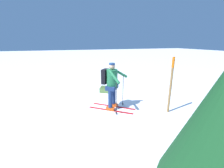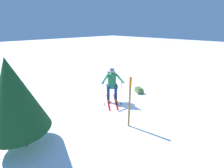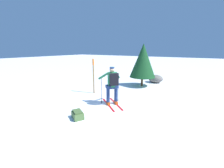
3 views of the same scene
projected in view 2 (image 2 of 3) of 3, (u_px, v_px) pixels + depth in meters
The scene contains 5 objects.
ground_plane at pixel (114, 96), 8.06m from camera, with size 80.00×80.00×0.00m, color white.
skier at pixel (112, 83), 7.08m from camera, with size 1.60×1.42×1.70m.
dropped_backpack at pixel (139, 90), 8.39m from camera, with size 0.61×0.55×0.30m.
trail_marker at pixel (130, 99), 5.23m from camera, with size 0.08×0.08×1.94m.
pine_tree at pixel (14, 96), 4.12m from camera, with size 1.67×1.67×2.79m.
Camera 2 is at (5.11, -5.20, 3.50)m, focal length 24.00 mm.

